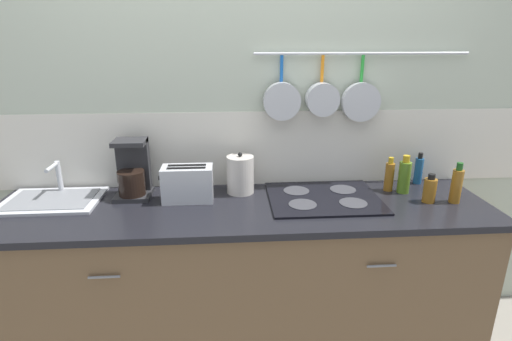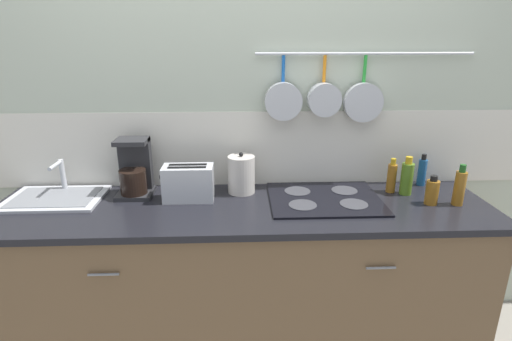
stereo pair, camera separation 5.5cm
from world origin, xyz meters
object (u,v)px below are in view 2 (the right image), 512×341
(bottle_hot_sauce, at_px, (392,177))
(bottle_cooking_wine, at_px, (422,172))
(toaster, at_px, (188,183))
(bottle_dish_soap, at_px, (432,192))
(bottle_vinegar, at_px, (460,187))
(coffee_maker, at_px, (135,172))
(kettle, at_px, (241,174))
(bottle_olive_oil, at_px, (407,178))

(bottle_hot_sauce, distance_m, bottle_cooking_wine, 0.24)
(toaster, relative_size, bottle_cooking_wine, 1.49)
(bottle_dish_soap, xyz_separation_m, bottle_vinegar, (0.13, -0.02, 0.03))
(bottle_hot_sauce, relative_size, bottle_vinegar, 0.89)
(coffee_maker, height_order, bottle_cooking_wine, coffee_maker)
(kettle, height_order, bottle_cooking_wine, kettle)
(toaster, bearing_deg, coffee_maker, 162.85)
(coffee_maker, distance_m, toaster, 0.32)
(bottle_hot_sauce, height_order, bottle_olive_oil, bottle_olive_oil)
(bottle_dish_soap, bearing_deg, bottle_olive_oil, 118.67)
(coffee_maker, distance_m, bottle_olive_oil, 1.49)
(bottle_olive_oil, relative_size, bottle_vinegar, 0.99)
(kettle, distance_m, bottle_hot_sauce, 0.84)
(kettle, bearing_deg, bottle_hot_sauce, -2.08)
(kettle, height_order, bottle_olive_oil, kettle)
(kettle, distance_m, bottle_cooking_wine, 1.06)
(bottle_olive_oil, distance_m, bottle_cooking_wine, 0.20)
(bottle_olive_oil, distance_m, bottle_vinegar, 0.26)
(bottle_dish_soap, bearing_deg, bottle_cooking_wine, 76.08)
(coffee_maker, xyz_separation_m, kettle, (0.58, 0.00, -0.02))
(toaster, height_order, bottle_cooking_wine, toaster)
(coffee_maker, bearing_deg, bottle_olive_oil, -2.37)
(kettle, bearing_deg, bottle_olive_oil, -4.16)
(toaster, bearing_deg, bottle_olive_oil, 1.50)
(bottle_hot_sauce, bearing_deg, bottle_olive_oil, -26.70)
(kettle, xyz_separation_m, bottle_vinegar, (1.12, -0.22, -0.01))
(coffee_maker, bearing_deg, kettle, 0.43)
(toaster, height_order, kettle, kettle)
(coffee_maker, bearing_deg, bottle_dish_soap, -7.42)
(bottle_olive_oil, xyz_separation_m, bottle_vinegar, (0.21, -0.16, 0.00))
(kettle, bearing_deg, bottle_dish_soap, -11.95)
(bottle_dish_soap, bearing_deg, bottle_hot_sauce, 129.84)
(coffee_maker, height_order, kettle, coffee_maker)
(toaster, bearing_deg, bottle_hot_sauce, 3.41)
(coffee_maker, height_order, toaster, coffee_maker)
(bottle_cooking_wine, bearing_deg, bottle_olive_oil, -137.35)
(toaster, distance_m, bottle_cooking_wine, 1.35)
(bottle_cooking_wine, bearing_deg, bottle_vinegar, -77.67)
(coffee_maker, height_order, bottle_vinegar, coffee_maker)
(bottle_vinegar, bearing_deg, kettle, 168.69)
(bottle_hot_sauce, xyz_separation_m, bottle_olive_oil, (0.07, -0.04, 0.01))
(kettle, bearing_deg, bottle_vinegar, -11.31)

